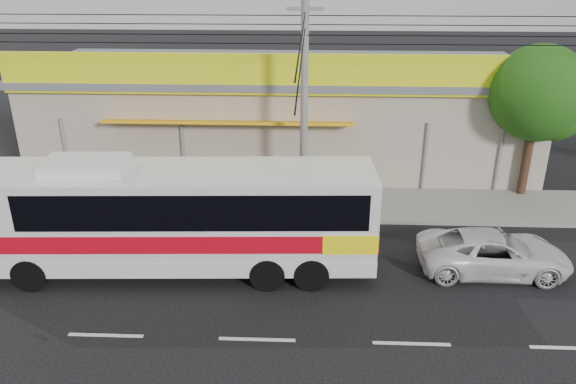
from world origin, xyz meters
name	(u,v)px	position (x,y,z in m)	size (l,w,h in m)	color
ground	(265,287)	(0.00, 0.00, 0.00)	(120.00, 120.00, 0.00)	black
sidewalk	(277,203)	(0.00, 6.00, 0.07)	(30.00, 3.20, 0.15)	gray
lane_markings	(257,340)	(0.00, -2.50, 0.00)	(50.00, 0.12, 0.01)	silver
storefront_building	(284,112)	(-0.01, 11.54, 2.30)	(22.60, 9.20, 5.70)	#A79C86
coach_bus	(182,213)	(-2.58, 0.90, 1.99)	(12.18, 3.12, 3.72)	silver
motorbike_red	(11,200)	(-10.10, 4.70, 0.59)	(0.59, 1.69, 0.89)	maroon
white_car	(494,253)	(7.09, 1.26, 0.65)	(2.15, 4.66, 1.30)	silver
utility_pole	(305,28)	(1.05, 5.33, 6.90)	(34.00, 14.00, 8.37)	slate
tree_near	(541,97)	(10.12, 7.21, 4.18)	(3.73, 3.73, 6.18)	#312113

